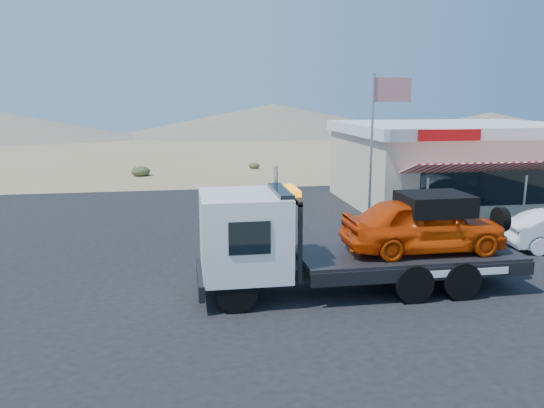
# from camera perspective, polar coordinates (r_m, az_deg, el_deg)

# --- Properties ---
(ground) EXTENTS (120.00, 120.00, 0.00)m
(ground) POSITION_cam_1_polar(r_m,az_deg,el_deg) (15.88, -0.38, -7.52)
(ground) COLOR #8B764F
(ground) RESTS_ON ground
(asphalt_lot) EXTENTS (32.00, 24.00, 0.02)m
(asphalt_lot) POSITION_cam_1_polar(r_m,az_deg,el_deg) (19.06, 4.16, -4.25)
(asphalt_lot) COLOR black
(asphalt_lot) RESTS_ON ground
(tow_truck) EXTENTS (8.56, 2.54, 2.86)m
(tow_truck) POSITION_cam_1_polar(r_m,az_deg,el_deg) (14.28, 8.63, -3.37)
(tow_truck) COLOR black
(tow_truck) RESTS_ON asphalt_lot
(jerky_store) EXTENTS (10.40, 9.97, 3.90)m
(jerky_store) POSITION_cam_1_polar(r_m,az_deg,el_deg) (27.23, 18.87, 4.17)
(jerky_store) COLOR beige
(jerky_store) RESTS_ON asphalt_lot
(flagpole) EXTENTS (1.55, 0.10, 6.00)m
(flagpole) POSITION_cam_1_polar(r_m,az_deg,el_deg) (20.70, 11.31, 7.38)
(flagpole) COLOR #99999E
(flagpole) RESTS_ON asphalt_lot
(distant_hills) EXTENTS (126.00, 48.00, 4.20)m
(distant_hills) POSITION_cam_1_polar(r_m,az_deg,el_deg) (70.44, -15.62, 8.40)
(distant_hills) COLOR #726B59
(distant_hills) RESTS_ON ground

